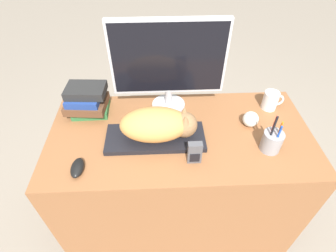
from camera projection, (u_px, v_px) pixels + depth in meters
desk at (178, 179)px, 1.52m from camera, size 1.26×0.61×0.76m
keyboard at (155, 138)px, 1.22m from camera, size 0.46×0.18×0.02m
cat at (160, 124)px, 1.16m from camera, size 0.35×0.18×0.15m
monitor at (169, 62)px, 1.22m from camera, size 0.54×0.17×0.47m
computer_mouse at (77, 168)px, 1.09m from camera, size 0.05×0.10×0.03m
coffee_mug at (271, 100)px, 1.36m from camera, size 0.11×0.08×0.10m
pen_cup at (272, 141)px, 1.15m from camera, size 0.09×0.09×0.20m
baseball at (251, 119)px, 1.27m from camera, size 0.08×0.08×0.08m
phone at (195, 153)px, 1.10m from camera, size 0.06×0.03×0.11m
book_stack at (87, 100)px, 1.32m from camera, size 0.22×0.18×0.16m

